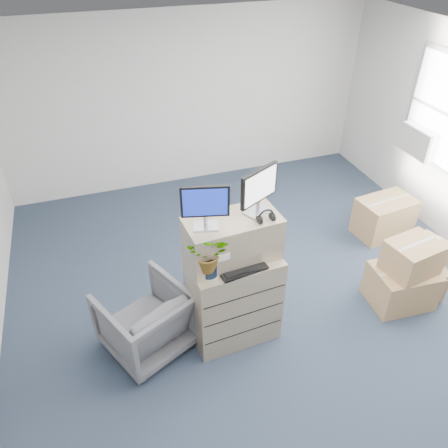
# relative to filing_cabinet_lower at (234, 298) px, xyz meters

# --- Properties ---
(ground) EXTENTS (7.00, 7.00, 0.00)m
(ground) POSITION_rel_filing_cabinet_lower_xyz_m (0.51, 0.07, -0.54)
(ground) COLOR #242E42
(ground) RESTS_ON ground
(wall_back) EXTENTS (6.00, 0.02, 2.80)m
(wall_back) POSITION_rel_filing_cabinet_lower_xyz_m (0.51, 3.58, 0.86)
(wall_back) COLOR silver
(wall_back) RESTS_ON ground
(ac_unit) EXTENTS (0.24, 0.60, 0.40)m
(ac_unit) POSITION_rel_filing_cabinet_lower_xyz_m (3.38, 1.47, 0.66)
(ac_unit) COLOR silver
(ac_unit) RESTS_ON wall_right
(filing_cabinet_lower) EXTENTS (0.95, 0.62, 1.07)m
(filing_cabinet_lower) POSITION_rel_filing_cabinet_lower_xyz_m (0.00, 0.00, 0.00)
(filing_cabinet_lower) COLOR gray
(filing_cabinet_lower) RESTS_ON ground
(filing_cabinet_upper) EXTENTS (0.95, 0.52, 0.46)m
(filing_cabinet_upper) POSITION_rel_filing_cabinet_lower_xyz_m (-0.00, 0.05, 0.77)
(filing_cabinet_upper) COLOR gray
(filing_cabinet_upper) RESTS_ON filing_cabinet_lower
(monitor_left) EXTENTS (0.43, 0.22, 0.43)m
(monitor_left) POSITION_rel_filing_cabinet_lower_xyz_m (-0.28, 0.01, 1.24)
(monitor_left) COLOR #99999E
(monitor_left) RESTS_ON filing_cabinet_upper
(monitor_right) EXTENTS (0.44, 0.28, 0.47)m
(monitor_right) POSITION_rel_filing_cabinet_lower_xyz_m (0.27, 0.08, 1.26)
(monitor_right) COLOR #99999E
(monitor_right) RESTS_ON filing_cabinet_upper
(headphones) EXTENTS (0.16, 0.03, 0.16)m
(headphones) POSITION_rel_filing_cabinet_lower_xyz_m (0.28, -0.07, 1.04)
(headphones) COLOR black
(headphones) RESTS_ON filing_cabinet_upper
(keyboard) EXTENTS (0.50, 0.26, 0.02)m
(keyboard) POSITION_rel_filing_cabinet_lower_xyz_m (0.03, -0.17, 0.55)
(keyboard) COLOR black
(keyboard) RESTS_ON filing_cabinet_lower
(mouse) EXTENTS (0.09, 0.06, 0.03)m
(mouse) POSITION_rel_filing_cabinet_lower_xyz_m (0.30, -0.06, 0.55)
(mouse) COLOR silver
(mouse) RESTS_ON filing_cabinet_lower
(water_bottle) EXTENTS (0.08, 0.08, 0.28)m
(water_bottle) POSITION_rel_filing_cabinet_lower_xyz_m (0.03, 0.04, 0.67)
(water_bottle) COLOR #94969C
(water_bottle) RESTS_ON filing_cabinet_lower
(phone_dock) EXTENTS (0.07, 0.06, 0.14)m
(phone_dock) POSITION_rel_filing_cabinet_lower_xyz_m (-0.09, 0.06, 0.58)
(phone_dock) COLOR silver
(phone_dock) RESTS_ON filing_cabinet_lower
(external_drive) EXTENTS (0.24, 0.21, 0.06)m
(external_drive) POSITION_rel_filing_cabinet_lower_xyz_m (0.36, 0.15, 0.57)
(external_drive) COLOR black
(external_drive) RESTS_ON filing_cabinet_lower
(tissue_box) EXTENTS (0.27, 0.17, 0.10)m
(tissue_box) POSITION_rel_filing_cabinet_lower_xyz_m (0.29, 0.14, 0.64)
(tissue_box) COLOR #3A91C7
(tissue_box) RESTS_ON external_drive
(potted_plant) EXTENTS (0.49, 0.52, 0.41)m
(potted_plant) POSITION_rel_filing_cabinet_lower_xyz_m (-0.31, -0.14, 0.77)
(potted_plant) COLOR #A0BA96
(potted_plant) RESTS_ON filing_cabinet_lower
(office_chair) EXTENTS (1.07, 1.04, 0.84)m
(office_chair) POSITION_rel_filing_cabinet_lower_xyz_m (-0.94, 0.13, -0.11)
(office_chair) COLOR #56555A
(office_chair) RESTS_ON ground
(cardboard_boxes) EXTENTS (1.44, 1.86, 0.89)m
(cardboard_boxes) POSITION_rel_filing_cabinet_lower_xyz_m (2.36, 0.25, -0.19)
(cardboard_boxes) COLOR #A47C4F
(cardboard_boxes) RESTS_ON ground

